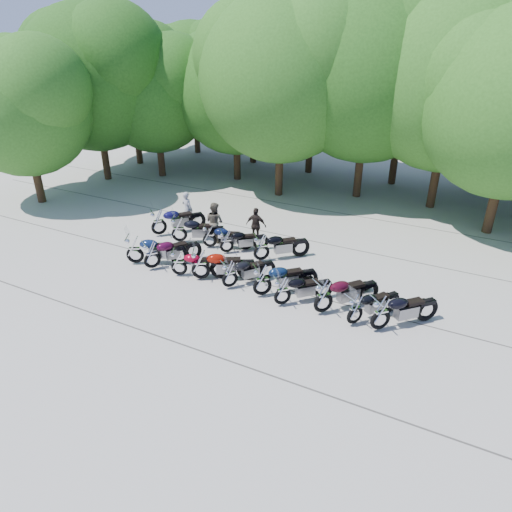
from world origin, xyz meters
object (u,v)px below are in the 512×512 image
at_px(motorcycle_6, 283,290).
at_px(motorcycle_11, 179,229).
at_px(motorcycle_3, 201,264).
at_px(motorcycle_12, 210,235).
at_px(motorcycle_10, 159,221).
at_px(rider_2, 256,225).
at_px(motorcycle_2, 179,262).
at_px(motorcycle_4, 230,274).
at_px(motorcycle_5, 262,280).
at_px(motorcycle_7, 324,296).
at_px(motorcycle_1, 152,254).
at_px(rider_0, 187,209).
at_px(motorcycle_8, 355,309).
at_px(motorcycle_9, 381,312).
at_px(motorcycle_0, 134,249).
at_px(rider_1, 215,222).
at_px(motorcycle_14, 262,247).
at_px(motorcycle_13, 227,241).

distance_m(motorcycle_6, motorcycle_11, 6.83).
bearing_deg(motorcycle_3, motorcycle_12, -3.43).
height_order(motorcycle_10, rider_2, rider_2).
height_order(motorcycle_2, motorcycle_4, motorcycle_2).
bearing_deg(motorcycle_5, motorcycle_7, -135.64).
distance_m(motorcycle_1, motorcycle_3, 2.23).
relative_size(motorcycle_2, motorcycle_10, 0.86).
relative_size(motorcycle_10, rider_2, 1.57).
bearing_deg(motorcycle_2, motorcycle_7, -111.89).
distance_m(motorcycle_7, rider_0, 9.52).
height_order(motorcycle_4, motorcycle_8, motorcycle_8).
relative_size(motorcycle_9, motorcycle_11, 1.01).
height_order(motorcycle_6, rider_0, rider_0).
xyz_separation_m(motorcycle_0, motorcycle_12, (1.86, 2.71, -0.09)).
bearing_deg(motorcycle_2, motorcycle_12, -15.74).
distance_m(rider_1, rider_2, 1.88).
relative_size(motorcycle_8, rider_0, 1.25).
relative_size(motorcycle_6, motorcycle_9, 0.89).
bearing_deg(motorcycle_3, motorcycle_9, -120.58).
relative_size(motorcycle_4, rider_1, 1.20).
relative_size(motorcycle_4, motorcycle_5, 0.90).
xyz_separation_m(motorcycle_4, motorcycle_5, (1.33, 0.03, 0.07)).
xyz_separation_m(motorcycle_3, motorcycle_7, (4.95, -0.04, 0.00)).
bearing_deg(motorcycle_10, motorcycle_14, -143.67).
relative_size(motorcycle_4, motorcycle_7, 0.87).
height_order(motorcycle_3, rider_0, rider_0).
relative_size(motorcycle_2, motorcycle_14, 0.91).
relative_size(motorcycle_0, motorcycle_3, 1.00).
distance_m(motorcycle_0, rider_0, 4.38).
xyz_separation_m(motorcycle_1, motorcycle_12, (0.96, 2.73, -0.07)).
distance_m(motorcycle_10, motorcycle_13, 3.75).
height_order(motorcycle_5, motorcycle_14, motorcycle_5).
bearing_deg(motorcycle_13, motorcycle_10, 45.27).
distance_m(motorcycle_3, motorcycle_12, 2.87).
height_order(motorcycle_1, motorcycle_6, motorcycle_1).
bearing_deg(rider_2, motorcycle_4, 98.31).
height_order(motorcycle_1, motorcycle_5, motorcycle_5).
height_order(motorcycle_8, motorcycle_12, motorcycle_8).
height_order(motorcycle_7, rider_1, rider_1).
bearing_deg(motorcycle_9, motorcycle_10, 29.38).
bearing_deg(motorcycle_11, motorcycle_13, -116.00).
bearing_deg(motorcycle_7, motorcycle_10, 23.14).
xyz_separation_m(motorcycle_11, motorcycle_13, (2.45, 0.04, -0.10)).
distance_m(motorcycle_13, motorcycle_14, 1.67).
bearing_deg(motorcycle_4, motorcycle_5, -143.83).
distance_m(motorcycle_3, motorcycle_14, 2.82).
height_order(rider_0, rider_2, rider_0).
distance_m(motorcycle_4, rider_1, 4.40).
distance_m(motorcycle_6, motorcycle_13, 4.69).
xyz_separation_m(motorcycle_7, motorcycle_8, (1.13, -0.15, -0.09)).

